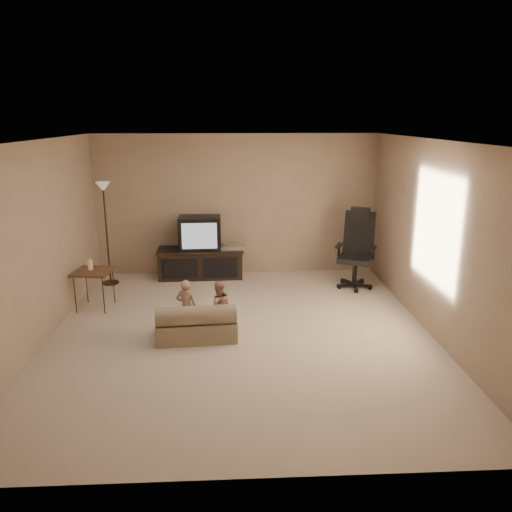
{
  "coord_description": "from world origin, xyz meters",
  "views": [
    {
      "loc": [
        -0.11,
        -6.08,
        2.77
      ],
      "look_at": [
        0.23,
        0.6,
        0.9
      ],
      "focal_mm": 35.0,
      "sensor_mm": 36.0,
      "label": 1
    }
  ],
  "objects_px": {
    "floor_lamp": "(105,211)",
    "toddler_left": "(186,307)",
    "tv_stand": "(201,252)",
    "office_chair": "(356,259)",
    "side_table": "(93,272)",
    "child_sofa": "(197,324)",
    "toddler_right": "(219,308)"
  },
  "relations": [
    {
      "from": "side_table",
      "to": "toddler_left",
      "type": "xyz_separation_m",
      "value": [
        1.44,
        -0.97,
        -0.2
      ]
    },
    {
      "from": "tv_stand",
      "to": "toddler_right",
      "type": "bearing_deg",
      "value": -82.92
    },
    {
      "from": "floor_lamp",
      "to": "toddler_left",
      "type": "distance_m",
      "value": 2.73
    },
    {
      "from": "tv_stand",
      "to": "toddler_left",
      "type": "relative_size",
      "value": 2.09
    },
    {
      "from": "child_sofa",
      "to": "toddler_right",
      "type": "relative_size",
      "value": 1.44
    },
    {
      "from": "tv_stand",
      "to": "floor_lamp",
      "type": "distance_m",
      "value": 1.77
    },
    {
      "from": "side_table",
      "to": "child_sofa",
      "type": "relative_size",
      "value": 0.75
    },
    {
      "from": "office_chair",
      "to": "toddler_right",
      "type": "height_order",
      "value": "office_chair"
    },
    {
      "from": "tv_stand",
      "to": "toddler_left",
      "type": "height_order",
      "value": "tv_stand"
    },
    {
      "from": "side_table",
      "to": "child_sofa",
      "type": "xyz_separation_m",
      "value": [
        1.59,
        -1.18,
        -0.37
      ]
    },
    {
      "from": "side_table",
      "to": "toddler_left",
      "type": "bearing_deg",
      "value": -33.86
    },
    {
      "from": "office_chair",
      "to": "floor_lamp",
      "type": "bearing_deg",
      "value": -160.61
    },
    {
      "from": "child_sofa",
      "to": "office_chair",
      "type": "bearing_deg",
      "value": 33.36
    },
    {
      "from": "office_chair",
      "to": "side_table",
      "type": "height_order",
      "value": "office_chair"
    },
    {
      "from": "toddler_left",
      "to": "toddler_right",
      "type": "xyz_separation_m",
      "value": [
        0.43,
        -0.07,
        0.0
      ]
    },
    {
      "from": "side_table",
      "to": "toddler_right",
      "type": "relative_size",
      "value": 1.08
    },
    {
      "from": "floor_lamp",
      "to": "child_sofa",
      "type": "relative_size",
      "value": 1.64
    },
    {
      "from": "office_chair",
      "to": "toddler_left",
      "type": "relative_size",
      "value": 1.79
    },
    {
      "from": "toddler_left",
      "to": "toddler_right",
      "type": "height_order",
      "value": "toddler_right"
    },
    {
      "from": "tv_stand",
      "to": "side_table",
      "type": "distance_m",
      "value": 2.09
    },
    {
      "from": "floor_lamp",
      "to": "toddler_left",
      "type": "height_order",
      "value": "floor_lamp"
    },
    {
      "from": "floor_lamp",
      "to": "toddler_left",
      "type": "xyz_separation_m",
      "value": [
        1.48,
        -2.11,
        -0.91
      ]
    },
    {
      "from": "tv_stand",
      "to": "child_sofa",
      "type": "distance_m",
      "value": 2.63
    },
    {
      "from": "tv_stand",
      "to": "toddler_left",
      "type": "bearing_deg",
      "value": -92.72
    },
    {
      "from": "office_chair",
      "to": "toddler_right",
      "type": "bearing_deg",
      "value": -116.85
    },
    {
      "from": "tv_stand",
      "to": "floor_lamp",
      "type": "relative_size",
      "value": 0.88
    },
    {
      "from": "tv_stand",
      "to": "office_chair",
      "type": "xyz_separation_m",
      "value": [
        2.63,
        -0.65,
        0.02
      ]
    },
    {
      "from": "toddler_right",
      "to": "floor_lamp",
      "type": "bearing_deg",
      "value": -60.03
    },
    {
      "from": "office_chair",
      "to": "floor_lamp",
      "type": "distance_m",
      "value": 4.26
    },
    {
      "from": "side_table",
      "to": "toddler_right",
      "type": "distance_m",
      "value": 2.15
    },
    {
      "from": "tv_stand",
      "to": "child_sofa",
      "type": "relative_size",
      "value": 1.45
    },
    {
      "from": "child_sofa",
      "to": "toddler_left",
      "type": "height_order",
      "value": "toddler_left"
    }
  ]
}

